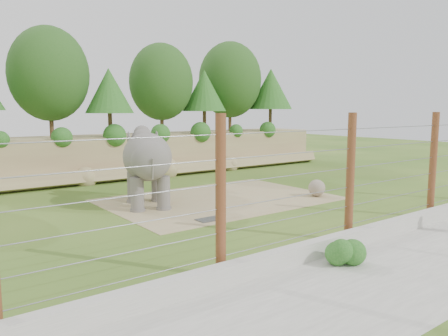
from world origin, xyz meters
TOP-DOWN VIEW (x-y plane):
  - ground at (0.00, 0.00)m, footprint 90.00×90.00m
  - back_embankment at (0.59, 12.68)m, footprint 30.00×5.52m
  - dirt_patch at (0.50, 3.00)m, footprint 10.00×7.00m
  - drain_grate at (-2.04, 0.17)m, footprint 1.00×0.60m
  - elephant at (-2.77, 3.69)m, footprint 3.04×4.40m
  - stone_ball at (4.54, 0.74)m, footprint 0.80×0.80m
  - retaining_wall at (0.00, -5.00)m, footprint 26.00×0.35m
  - walkway at (0.00, -7.00)m, footprint 26.00×4.00m
  - barrier_fence at (0.00, -4.50)m, footprint 20.26×0.26m
  - walkway_shrub at (-1.90, -5.80)m, footprint 0.76×0.76m

SIDE VIEW (x-z plane):
  - ground at x=0.00m, z-range 0.00..0.00m
  - walkway at x=0.00m, z-range 0.00..0.01m
  - dirt_patch at x=0.50m, z-range 0.00..0.02m
  - drain_grate at x=-2.04m, z-range 0.02..0.05m
  - retaining_wall at x=0.00m, z-range 0.00..0.50m
  - walkway_shrub at x=-1.90m, z-range 0.01..0.77m
  - stone_ball at x=4.54m, z-range 0.02..0.82m
  - elephant at x=-2.77m, z-range 0.00..3.28m
  - barrier_fence at x=0.00m, z-range 0.00..4.00m
  - back_embankment at x=0.59m, z-range -0.42..8.35m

